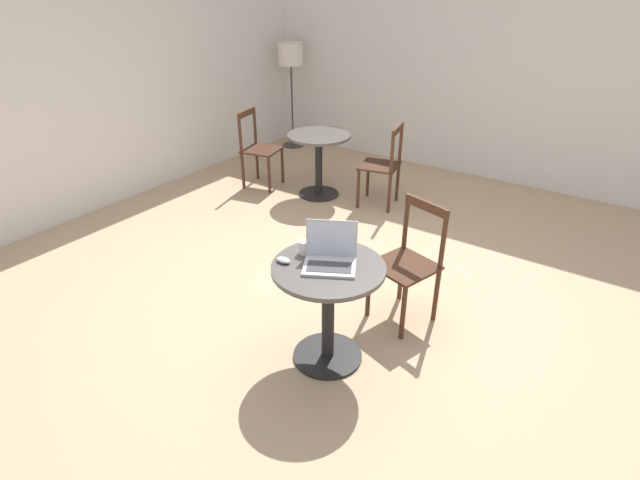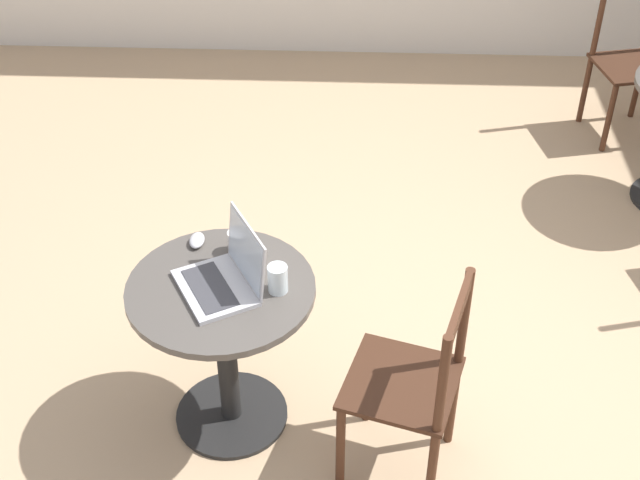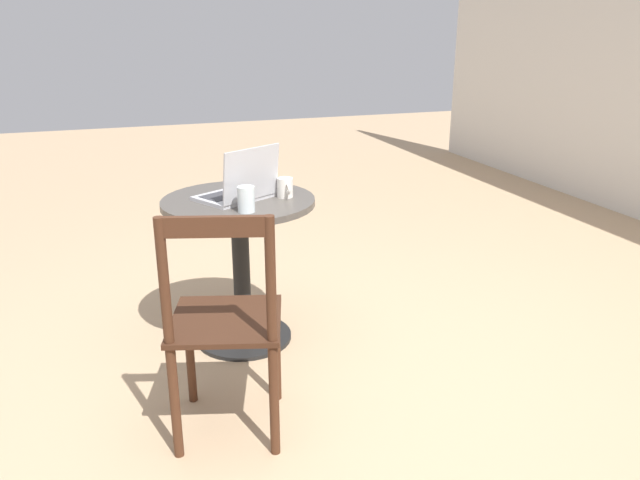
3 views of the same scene
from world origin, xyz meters
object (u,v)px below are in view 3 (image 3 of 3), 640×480
(mug, at_px, (285,188))
(cafe_table_near, at_px, (240,241))
(chair_near_right, at_px, (225,326))
(laptop, at_px, (239,189))
(mouse, at_px, (283,185))
(drinking_glass, at_px, (246,199))

(mug, bearing_deg, cafe_table_near, -101.63)
(cafe_table_near, xyz_separation_m, chair_near_right, (0.73, -0.22, -0.06))
(cafe_table_near, distance_m, mug, 0.34)
(laptop, relative_size, mouse, 4.13)
(cafe_table_near, height_order, drinking_glass, drinking_glass)
(laptop, xyz_separation_m, mouse, (-0.15, 0.26, -0.04))
(chair_near_right, distance_m, drinking_glass, 0.64)
(chair_near_right, relative_size, laptop, 2.23)
(chair_near_right, distance_m, mug, 0.87)
(laptop, distance_m, drinking_glass, 0.20)
(laptop, bearing_deg, chair_near_right, -17.35)
(laptop, height_order, mug, laptop)
(cafe_table_near, bearing_deg, drinking_glass, -2.69)
(laptop, xyz_separation_m, mug, (0.02, 0.22, -0.01))
(mouse, bearing_deg, drinking_glass, -37.72)
(mug, bearing_deg, mouse, 166.86)
(laptop, bearing_deg, mouse, 120.06)
(cafe_table_near, bearing_deg, chair_near_right, -16.74)
(chair_near_right, bearing_deg, mug, 147.52)
(chair_near_right, relative_size, drinking_glass, 8.19)
(cafe_table_near, xyz_separation_m, mug, (0.04, 0.22, 0.26))
(chair_near_right, distance_m, laptop, 0.81)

